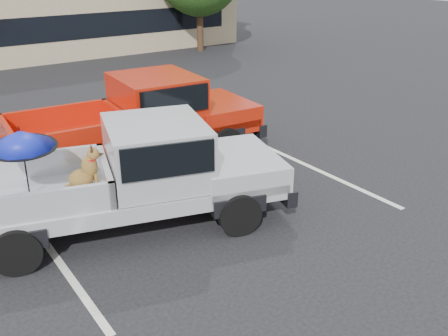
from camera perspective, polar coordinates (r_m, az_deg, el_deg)
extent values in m
plane|color=black|center=(8.51, 4.87, -8.91)|extent=(90.00, 90.00, 0.00)
cube|color=silver|center=(8.88, -19.23, -8.78)|extent=(0.12, 5.00, 0.01)
cube|color=silver|center=(11.64, 9.93, 0.10)|extent=(0.12, 5.00, 0.01)
cube|color=black|center=(23.64, -19.13, 14.78)|extent=(18.00, 0.08, 1.10)
cylinder|color=#332114|center=(25.65, -2.76, 16.25)|extent=(0.32, 0.32, 2.73)
cylinder|color=#332114|center=(31.48, -15.91, 16.88)|extent=(0.32, 0.32, 2.86)
cylinder|color=black|center=(8.29, -22.61, -8.73)|extent=(0.81, 0.48, 0.76)
cylinder|color=black|center=(9.91, -22.24, -3.28)|extent=(0.81, 0.48, 0.76)
cylinder|color=black|center=(8.67, 1.71, -5.26)|extent=(0.81, 0.48, 0.76)
cylinder|color=black|center=(10.24, -1.90, -0.58)|extent=(0.81, 0.48, 0.76)
cube|color=#B8BBBF|center=(8.97, -10.92, -2.61)|extent=(5.71, 3.36, 0.28)
cube|color=#B8BBBF|center=(9.31, 1.20, 0.26)|extent=(1.98, 2.27, 0.46)
cube|color=black|center=(9.73, 5.34, -1.24)|extent=(0.75, 1.94, 0.30)
cube|color=#B8BBBF|center=(8.77, -7.71, 1.87)|extent=(2.10, 2.23, 1.05)
cube|color=black|center=(8.70, -7.78, 3.10)|extent=(1.99, 2.28, 0.55)
cube|color=black|center=(8.90, -20.20, -3.47)|extent=(2.73, 2.41, 0.10)
cube|color=#B8BBBF|center=(9.58, -20.47, 0.37)|extent=(2.23, 0.75, 0.50)
cube|color=#B8BBBF|center=(7.99, -20.47, -4.24)|extent=(2.23, 0.75, 0.50)
cube|color=#B8BBBF|center=(8.79, -13.34, -0.80)|extent=(0.62, 1.79, 0.50)
ellipsoid|color=brown|center=(9.05, -15.99, -1.06)|extent=(0.54, 0.49, 0.30)
cylinder|color=brown|center=(9.00, -14.40, -1.27)|extent=(0.07, 0.07, 0.22)
cylinder|color=brown|center=(9.14, -14.49, -0.90)|extent=(0.07, 0.07, 0.22)
ellipsoid|color=brown|center=(8.98, -15.12, 0.16)|extent=(0.35, 0.32, 0.40)
cylinder|color=red|center=(8.93, -15.09, 0.94)|extent=(0.20, 0.20, 0.04)
sphere|color=brown|center=(8.90, -14.73, 1.56)|extent=(0.22, 0.22, 0.22)
cone|color=black|center=(8.91, -13.94, 1.54)|extent=(0.17, 0.14, 0.10)
cone|color=black|center=(8.81, -14.89, 2.09)|extent=(0.07, 0.07, 0.11)
cone|color=black|center=(8.91, -14.95, 2.34)|extent=(0.07, 0.07, 0.11)
cylinder|color=brown|center=(9.08, -16.98, -1.74)|extent=(0.27, 0.05, 0.09)
cylinder|color=black|center=(8.65, -21.68, -0.30)|extent=(0.02, 0.10, 1.05)
cone|color=#1522B8|center=(8.46, -22.22, 3.08)|extent=(1.10, 1.12, 0.36)
cylinder|color=black|center=(8.41, -22.39, 4.10)|extent=(0.02, 0.02, 0.10)
cylinder|color=black|center=(8.50, -22.09, 2.26)|extent=(1.10, 1.10, 0.09)
cylinder|color=black|center=(10.45, -17.97, -1.14)|extent=(0.82, 0.35, 0.80)
cylinder|color=black|center=(12.22, -20.25, 2.11)|extent=(0.82, 0.35, 0.80)
cylinder|color=black|center=(11.76, 0.14, 2.79)|extent=(0.82, 0.35, 0.80)
cylinder|color=black|center=(13.36, -4.21, 5.29)|extent=(0.82, 0.35, 0.80)
cube|color=#B41B0A|center=(11.71, -10.12, 3.93)|extent=(5.82, 2.43, 0.30)
cube|color=#B41B0A|center=(12.51, -1.15, 6.61)|extent=(1.72, 2.13, 0.49)
cube|color=black|center=(13.02, 1.90, 5.44)|extent=(0.36, 2.08, 0.32)
cube|color=black|center=(11.16, -23.99, 0.22)|extent=(0.34, 2.08, 0.30)
cube|color=#B41B0A|center=(11.71, -7.72, 7.76)|extent=(1.88, 2.06, 1.11)
cube|color=black|center=(11.65, -7.77, 8.76)|extent=(1.73, 2.16, 0.58)
cube|color=black|center=(11.28, -17.37, 2.78)|extent=(2.56, 2.11, 0.11)
cube|color=#B41B0A|center=(12.03, -18.69, 5.48)|extent=(2.43, 0.28, 0.53)
cube|color=#B41B0A|center=(10.33, -16.25, 2.92)|extent=(2.43, 0.28, 0.53)
cube|color=#B41B0A|center=(10.99, -23.38, 3.13)|extent=(0.25, 1.94, 0.53)
cube|color=#B41B0A|center=(11.48, -11.97, 5.38)|extent=(0.25, 1.94, 0.53)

